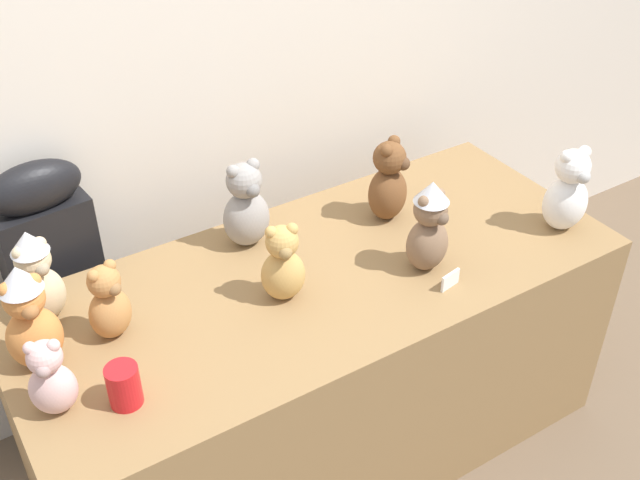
{
  "coord_description": "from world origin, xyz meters",
  "views": [
    {
      "loc": [
        -0.94,
        -1.25,
        2.12
      ],
      "look_at": [
        0.0,
        0.25,
        0.85
      ],
      "focal_mm": 43.3,
      "sensor_mm": 36.0,
      "label": 1
    }
  ],
  "objects_px": {
    "instrument_case": "(64,306)",
    "teddy_bear_ash": "(246,207)",
    "display_table": "(320,364)",
    "teddy_bear_snow": "(568,192)",
    "teddy_bear_blush": "(51,379)",
    "teddy_bear_ginger": "(29,318)",
    "teddy_bear_honey": "(283,265)",
    "teddy_bear_caramel": "(109,303)",
    "teddy_bear_mocha": "(429,227)",
    "teddy_bear_sand": "(37,277)",
    "party_cup_red": "(124,386)",
    "teddy_bear_chestnut": "(388,182)"
  },
  "relations": [
    {
      "from": "instrument_case",
      "to": "teddy_bear_snow",
      "type": "distance_m",
      "value": 1.62
    },
    {
      "from": "teddy_bear_snow",
      "to": "teddy_bear_sand",
      "type": "distance_m",
      "value": 1.56
    },
    {
      "from": "display_table",
      "to": "teddy_bear_mocha",
      "type": "bearing_deg",
      "value": -26.36
    },
    {
      "from": "display_table",
      "to": "teddy_bear_chestnut",
      "type": "relative_size",
      "value": 6.51
    },
    {
      "from": "teddy_bear_ash",
      "to": "teddy_bear_sand",
      "type": "xyz_separation_m",
      "value": [
        -0.62,
        -0.02,
        0.01
      ]
    },
    {
      "from": "teddy_bear_sand",
      "to": "teddy_bear_ginger",
      "type": "bearing_deg",
      "value": -126.26
    },
    {
      "from": "instrument_case",
      "to": "teddy_bear_snow",
      "type": "relative_size",
      "value": 3.72
    },
    {
      "from": "teddy_bear_chestnut",
      "to": "party_cup_red",
      "type": "height_order",
      "value": "teddy_bear_chestnut"
    },
    {
      "from": "teddy_bear_snow",
      "to": "teddy_bear_blush",
      "type": "bearing_deg",
      "value": -176.02
    },
    {
      "from": "teddy_bear_ginger",
      "to": "teddy_bear_chestnut",
      "type": "bearing_deg",
      "value": 2.28
    },
    {
      "from": "display_table",
      "to": "teddy_bear_ash",
      "type": "xyz_separation_m",
      "value": [
        -0.1,
        0.25,
        0.5
      ]
    },
    {
      "from": "teddy_bear_caramel",
      "to": "teddy_bear_blush",
      "type": "bearing_deg",
      "value": -160.52
    },
    {
      "from": "teddy_bear_caramel",
      "to": "teddy_bear_snow",
      "type": "bearing_deg",
      "value": -33.74
    },
    {
      "from": "display_table",
      "to": "teddy_bear_blush",
      "type": "relative_size",
      "value": 8.34
    },
    {
      "from": "teddy_bear_ash",
      "to": "teddy_bear_chestnut",
      "type": "distance_m",
      "value": 0.46
    },
    {
      "from": "instrument_case",
      "to": "teddy_bear_ash",
      "type": "bearing_deg",
      "value": -31.29
    },
    {
      "from": "party_cup_red",
      "to": "teddy_bear_ginger",
      "type": "bearing_deg",
      "value": 118.9
    },
    {
      "from": "teddy_bear_snow",
      "to": "teddy_bear_blush",
      "type": "xyz_separation_m",
      "value": [
        -1.57,
        0.09,
        -0.03
      ]
    },
    {
      "from": "instrument_case",
      "to": "teddy_bear_sand",
      "type": "height_order",
      "value": "instrument_case"
    },
    {
      "from": "teddy_bear_snow",
      "to": "teddy_bear_mocha",
      "type": "height_order",
      "value": "teddy_bear_mocha"
    },
    {
      "from": "teddy_bear_sand",
      "to": "teddy_bear_snow",
      "type": "bearing_deg",
      "value": -31.54
    },
    {
      "from": "teddy_bear_caramel",
      "to": "teddy_bear_honey",
      "type": "bearing_deg",
      "value": -35.47
    },
    {
      "from": "teddy_bear_snow",
      "to": "teddy_bear_mocha",
      "type": "relative_size",
      "value": 0.96
    },
    {
      "from": "teddy_bear_honey",
      "to": "party_cup_red",
      "type": "relative_size",
      "value": 2.2
    },
    {
      "from": "teddy_bear_ginger",
      "to": "teddy_bear_blush",
      "type": "distance_m",
      "value": 0.19
    },
    {
      "from": "teddy_bear_caramel",
      "to": "teddy_bear_snow",
      "type": "relative_size",
      "value": 0.8
    },
    {
      "from": "teddy_bear_chestnut",
      "to": "teddy_bear_mocha",
      "type": "height_order",
      "value": "teddy_bear_mocha"
    },
    {
      "from": "teddy_bear_caramel",
      "to": "teddy_bear_honey",
      "type": "distance_m",
      "value": 0.47
    },
    {
      "from": "display_table",
      "to": "teddy_bear_snow",
      "type": "bearing_deg",
      "value": -14.81
    },
    {
      "from": "teddy_bear_caramel",
      "to": "teddy_bear_ash",
      "type": "bearing_deg",
      "value": -2.59
    },
    {
      "from": "display_table",
      "to": "teddy_bear_caramel",
      "type": "distance_m",
      "value": 0.77
    },
    {
      "from": "instrument_case",
      "to": "teddy_bear_sand",
      "type": "bearing_deg",
      "value": -112.7
    },
    {
      "from": "instrument_case",
      "to": "teddy_bear_blush",
      "type": "distance_m",
      "value": 0.71
    },
    {
      "from": "display_table",
      "to": "teddy_bear_blush",
      "type": "height_order",
      "value": "teddy_bear_blush"
    },
    {
      "from": "teddy_bear_ash",
      "to": "teddy_bear_snow",
      "type": "distance_m",
      "value": 0.99
    },
    {
      "from": "display_table",
      "to": "teddy_bear_chestnut",
      "type": "bearing_deg",
      "value": 22.07
    },
    {
      "from": "display_table",
      "to": "instrument_case",
      "type": "xyz_separation_m",
      "value": [
        -0.64,
        0.51,
        0.16
      ]
    },
    {
      "from": "display_table",
      "to": "teddy_bear_chestnut",
      "type": "height_order",
      "value": "teddy_bear_chestnut"
    },
    {
      "from": "instrument_case",
      "to": "teddy_bear_blush",
      "type": "xyz_separation_m",
      "value": [
        -0.16,
        -0.62,
        0.31
      ]
    },
    {
      "from": "instrument_case",
      "to": "teddy_bear_honey",
      "type": "bearing_deg",
      "value": -52.75
    },
    {
      "from": "instrument_case",
      "to": "teddy_bear_ginger",
      "type": "xyz_separation_m",
      "value": [
        -0.15,
        -0.44,
        0.35
      ]
    },
    {
      "from": "display_table",
      "to": "teddy_bear_snow",
      "type": "height_order",
      "value": "teddy_bear_snow"
    },
    {
      "from": "display_table",
      "to": "teddy_bear_ash",
      "type": "bearing_deg",
      "value": 112.87
    },
    {
      "from": "teddy_bear_caramel",
      "to": "party_cup_red",
      "type": "relative_size",
      "value": 2.06
    },
    {
      "from": "display_table",
      "to": "teddy_bear_caramel",
      "type": "relative_size",
      "value": 7.96
    },
    {
      "from": "teddy_bear_chestnut",
      "to": "party_cup_red",
      "type": "relative_size",
      "value": 2.52
    },
    {
      "from": "party_cup_red",
      "to": "teddy_bear_mocha",
      "type": "bearing_deg",
      "value": 2.22
    },
    {
      "from": "teddy_bear_ash",
      "to": "teddy_bear_sand",
      "type": "distance_m",
      "value": 0.62
    },
    {
      "from": "teddy_bear_mocha",
      "to": "teddy_bear_chestnut",
      "type": "bearing_deg",
      "value": 67.27
    },
    {
      "from": "teddy_bear_sand",
      "to": "display_table",
      "type": "bearing_deg",
      "value": -32.97
    }
  ]
}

